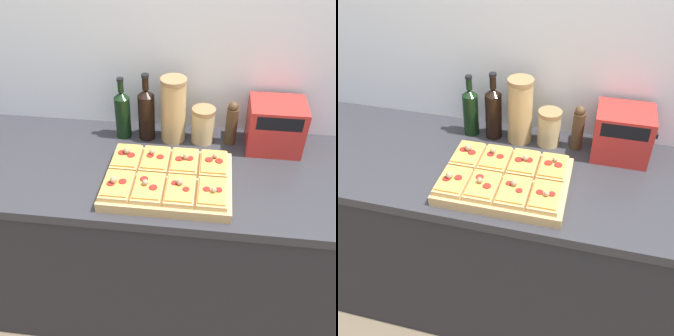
% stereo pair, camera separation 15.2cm
% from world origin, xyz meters
% --- Properties ---
extents(wall_back, '(6.00, 0.06, 2.50)m').
position_xyz_m(wall_back, '(0.00, 0.67, 1.25)').
color(wall_back, silver).
rests_on(wall_back, ground_plane).
extents(kitchen_counter, '(2.63, 0.67, 0.89)m').
position_xyz_m(kitchen_counter, '(0.00, 0.32, 0.45)').
color(kitchen_counter, '#232328').
rests_on(kitchen_counter, ground_plane).
extents(cutting_board, '(0.49, 0.37, 0.04)m').
position_xyz_m(cutting_board, '(-0.00, 0.21, 0.91)').
color(cutting_board, tan).
rests_on(cutting_board, kitchen_counter).
extents(pizza_slice_back_left, '(0.11, 0.16, 0.06)m').
position_xyz_m(pizza_slice_back_left, '(-0.18, 0.29, 0.95)').
color(pizza_slice_back_left, tan).
rests_on(pizza_slice_back_left, cutting_board).
extents(pizza_slice_back_midleft, '(0.11, 0.16, 0.05)m').
position_xyz_m(pizza_slice_back_midleft, '(-0.06, 0.29, 0.95)').
color(pizza_slice_back_midleft, tan).
rests_on(pizza_slice_back_midleft, cutting_board).
extents(pizza_slice_back_midright, '(0.11, 0.16, 0.05)m').
position_xyz_m(pizza_slice_back_midright, '(0.05, 0.29, 0.95)').
color(pizza_slice_back_midright, tan).
rests_on(pizza_slice_back_midright, cutting_board).
extents(pizza_slice_back_right, '(0.11, 0.16, 0.05)m').
position_xyz_m(pizza_slice_back_right, '(0.17, 0.29, 0.95)').
color(pizza_slice_back_right, tan).
rests_on(pizza_slice_back_right, cutting_board).
extents(pizza_slice_front_left, '(0.11, 0.16, 0.05)m').
position_xyz_m(pizza_slice_front_left, '(-0.18, 0.12, 0.95)').
color(pizza_slice_front_left, tan).
rests_on(pizza_slice_front_left, cutting_board).
extents(pizza_slice_front_midleft, '(0.11, 0.16, 0.05)m').
position_xyz_m(pizza_slice_front_midleft, '(-0.06, 0.12, 0.95)').
color(pizza_slice_front_midleft, tan).
rests_on(pizza_slice_front_midleft, cutting_board).
extents(pizza_slice_front_midright, '(0.11, 0.16, 0.05)m').
position_xyz_m(pizza_slice_front_midright, '(0.05, 0.12, 0.95)').
color(pizza_slice_front_midright, tan).
rests_on(pizza_slice_front_midright, cutting_board).
extents(pizza_slice_front_right, '(0.11, 0.16, 0.05)m').
position_xyz_m(pizza_slice_front_right, '(0.17, 0.12, 0.95)').
color(pizza_slice_front_right, tan).
rests_on(pizza_slice_front_right, cutting_board).
extents(olive_oil_bottle, '(0.07, 0.07, 0.28)m').
position_xyz_m(olive_oil_bottle, '(-0.24, 0.53, 1.01)').
color(olive_oil_bottle, black).
rests_on(olive_oil_bottle, kitchen_counter).
extents(wine_bottle, '(0.07, 0.07, 0.31)m').
position_xyz_m(wine_bottle, '(-0.14, 0.53, 1.02)').
color(wine_bottle, black).
rests_on(wine_bottle, kitchen_counter).
extents(grain_jar_tall, '(0.11, 0.11, 0.30)m').
position_xyz_m(grain_jar_tall, '(-0.02, 0.53, 1.04)').
color(grain_jar_tall, tan).
rests_on(grain_jar_tall, kitchen_counter).
extents(grain_jar_short, '(0.10, 0.10, 0.16)m').
position_xyz_m(grain_jar_short, '(0.11, 0.53, 0.98)').
color(grain_jar_short, tan).
rests_on(grain_jar_short, kitchen_counter).
extents(pepper_mill, '(0.05, 0.05, 0.20)m').
position_xyz_m(pepper_mill, '(0.24, 0.53, 0.99)').
color(pepper_mill, '#47331E').
rests_on(pepper_mill, kitchen_counter).
extents(toaster_oven, '(0.25, 0.19, 0.21)m').
position_xyz_m(toaster_oven, '(0.42, 0.52, 1.00)').
color(toaster_oven, red).
rests_on(toaster_oven, kitchen_counter).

